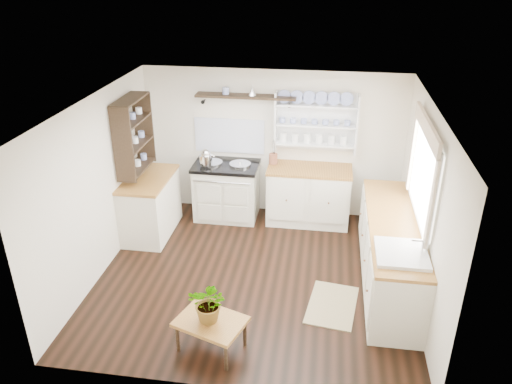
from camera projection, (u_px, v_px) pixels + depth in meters
floor at (255, 275)px, 6.56m from camera, size 4.00×3.80×0.01m
wall_back at (273, 144)px, 7.75m from camera, size 4.00×0.02×2.30m
wall_right at (424, 208)px, 5.79m from camera, size 0.02×3.80×2.30m
wall_left at (99, 187)px, 6.33m from camera, size 0.02×3.80×2.30m
ceiling at (254, 105)px, 5.56m from camera, size 4.00×3.80×0.01m
window at (423, 170)px, 5.75m from camera, size 0.08×1.55×1.22m
aga_cooker at (227, 190)px, 7.85m from camera, size 1.00×0.70×0.93m
back_cabinets at (308, 194)px, 7.70m from camera, size 1.27×0.63×0.90m
right_cabinets at (390, 252)px, 6.22m from camera, size 0.62×2.43×0.90m
belfast_sink at (400, 263)px, 5.40m from camera, size 0.55×0.60×0.45m
left_cabinets at (150, 205)px, 7.39m from camera, size 0.62×1.13×0.90m
plate_rack at (316, 121)px, 7.46m from camera, size 1.20×0.22×0.90m
high_shelf at (246, 97)px, 7.37m from camera, size 1.50×0.29×0.16m
left_shelving at (134, 134)px, 6.93m from camera, size 0.28×0.80×1.05m
kettle at (206, 157)px, 7.52m from camera, size 0.19×0.19×0.24m
utensil_crock at (273, 159)px, 7.62m from camera, size 0.13×0.13×0.15m
center_table at (211, 324)px, 5.21m from camera, size 0.82×0.70×0.38m
potted_plant at (210, 303)px, 5.10m from camera, size 0.47×0.43×0.45m
floor_rug at (332, 305)px, 6.00m from camera, size 0.66×0.92×0.02m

